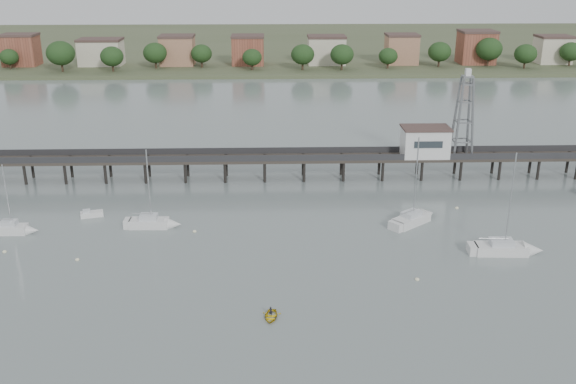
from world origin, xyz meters
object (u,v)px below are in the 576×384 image
pier (284,158)px  white_tender (91,214)px  lattice_tower (464,117)px  sailboat_b (16,229)px  sailboat_f (157,223)px  sailboat_c (417,218)px  yellow_dinghy (271,318)px  sailboat_d (512,249)px

pier → white_tender: size_ratio=41.61×
lattice_tower → white_tender: bearing=-164.4°
sailboat_b → sailboat_f: (19.83, 1.68, -0.01)m
sailboat_c → sailboat_f: bearing=142.1°
sailboat_c → white_tender: size_ratio=3.89×
sailboat_f → sailboat_b: bearing=-173.7°
pier → white_tender: (-29.95, -17.16, -3.39)m
yellow_dinghy → sailboat_d: bearing=32.4°
sailboat_b → white_tender: size_ratio=3.01×
lattice_tower → white_tender: size_ratio=4.30×
sailboat_f → sailboat_c: bearing=2.9°
sailboat_d → pier: bearing=135.7°
pier → sailboat_f: (-19.22, -21.61, -3.15)m
yellow_dinghy → white_tender: bearing=139.3°
lattice_tower → white_tender: lattice_tower is taller
lattice_tower → sailboat_d: bearing=-93.0°
sailboat_d → sailboat_f: sailboat_d is taller
sailboat_f → yellow_dinghy: 30.61m
white_tender → sailboat_b: bearing=-162.1°
white_tender → yellow_dinghy: bearing=-63.8°
pier → yellow_dinghy: size_ratio=51.44×
white_tender → yellow_dinghy: 40.71m
sailboat_c → sailboat_d: (10.37, -11.25, -0.00)m
sailboat_f → white_tender: sailboat_f is taller
pier → sailboat_d: (29.82, -31.92, -3.16)m
pier → sailboat_d: sailboat_d is taller
pier → sailboat_b: (-39.05, -23.29, -3.14)m
lattice_tower → sailboat_d: size_ratio=1.04×
lattice_tower → yellow_dinghy: lattice_tower is taller
sailboat_c → sailboat_d: 15.30m
sailboat_b → sailboat_c: size_ratio=0.78×
sailboat_f → yellow_dinghy: sailboat_f is taller
sailboat_b → sailboat_f: sailboat_f is taller
sailboat_d → sailboat_f: bearing=170.8°
sailboat_b → sailboat_c: (58.50, 2.62, -0.02)m
sailboat_f → yellow_dinghy: size_ratio=4.29×
sailboat_b → white_tender: bearing=34.3°
sailboat_f → yellow_dinghy: (16.64, -25.68, -0.65)m
sailboat_c → white_tender: bearing=136.6°
sailboat_b → yellow_dinghy: 43.66m
sailboat_c → yellow_dinghy: sailboat_c is taller
sailboat_c → yellow_dinghy: (-22.03, -26.62, -0.64)m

